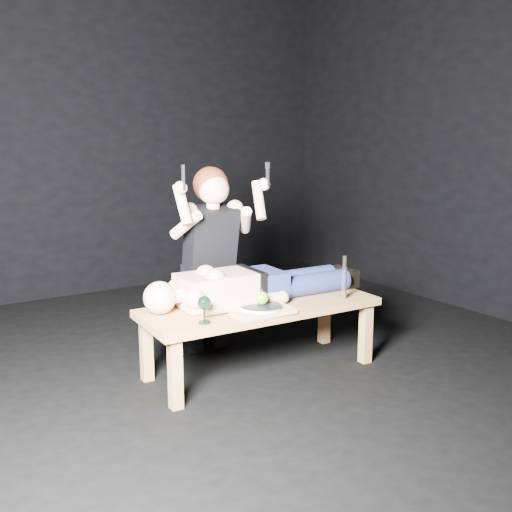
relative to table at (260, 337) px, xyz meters
name	(u,v)px	position (x,y,z in m)	size (l,w,h in m)	color
ground	(229,375)	(-0.20, 0.05, -0.23)	(5.00, 5.00, 0.00)	black
back_wall	(92,136)	(-0.20, 2.55, 1.27)	(5.00, 5.00, 0.00)	black
table	(260,337)	(0.00, 0.00, 0.00)	(1.52, 0.57, 0.45)	#B1763F
lying_man	(258,280)	(0.05, 0.10, 0.35)	(1.45, 0.44, 0.25)	#D3A28B
kneeling_woman	(206,258)	(-0.10, 0.53, 0.44)	(0.71, 0.80, 1.33)	black
serving_tray	(260,310)	(-0.10, -0.15, 0.24)	(0.37, 0.27, 0.02)	tan
plate	(260,307)	(-0.10, -0.15, 0.26)	(0.25, 0.25, 0.02)	white
apple	(262,298)	(-0.08, -0.14, 0.31)	(0.08, 0.08, 0.08)	#53A01E
goblet	(204,310)	(-0.49, -0.16, 0.31)	(0.08, 0.08, 0.16)	black
fork_flat	(231,318)	(-0.32, -0.18, 0.23)	(0.01, 0.16, 0.01)	#B2B2B7
knife_flat	(285,309)	(0.05, -0.19, 0.23)	(0.01, 0.16, 0.01)	#B2B2B7
spoon_flat	(271,307)	(0.01, -0.10, 0.23)	(0.01, 0.16, 0.01)	#B2B2B7
carving_knife	(344,277)	(0.52, -0.20, 0.37)	(0.04, 0.04, 0.29)	#B2B2B7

